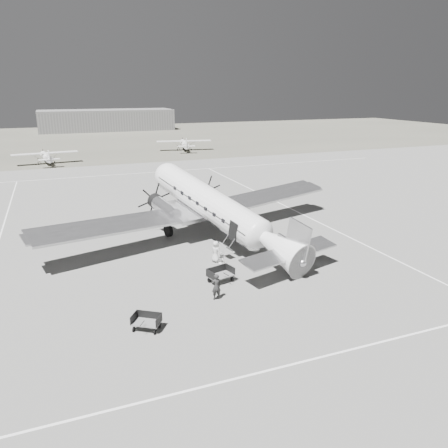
{
  "coord_description": "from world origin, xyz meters",
  "views": [
    {
      "loc": [
        -12.62,
        -30.07,
        13.07
      ],
      "look_at": [
        0.16,
        2.54,
        2.2
      ],
      "focal_mm": 35.0,
      "sensor_mm": 36.0,
      "label": 1
    }
  ],
  "objects_px": {
    "hangar_main": "(107,120)",
    "baggage_cart_near": "(221,275)",
    "baggage_cart_far": "(146,322)",
    "ramp_agent": "(222,262)",
    "light_plane_left": "(46,158)",
    "passenger": "(216,252)",
    "dc3_airliner": "(216,210)",
    "ground_crew": "(216,287)",
    "light_plane_right": "(184,145)"
  },
  "relations": [
    {
      "from": "hangar_main",
      "to": "baggage_cart_near",
      "type": "xyz_separation_m",
      "value": [
        -7.53,
        -123.68,
        -2.77
      ]
    },
    {
      "from": "baggage_cart_far",
      "to": "ramp_agent",
      "type": "distance_m",
      "value": 9.28
    },
    {
      "from": "light_plane_left",
      "to": "passenger",
      "type": "xyz_separation_m",
      "value": [
        12.29,
        -54.69,
        -0.33
      ]
    },
    {
      "from": "ramp_agent",
      "to": "passenger",
      "type": "bearing_deg",
      "value": 2.73
    },
    {
      "from": "light_plane_left",
      "to": "baggage_cart_far",
      "type": "height_order",
      "value": "light_plane_left"
    },
    {
      "from": "dc3_airliner",
      "to": "ground_crew",
      "type": "relative_size",
      "value": 17.54
    },
    {
      "from": "hangar_main",
      "to": "passenger",
      "type": "xyz_separation_m",
      "value": [
        -6.54,
        -120.0,
        -2.44
      ]
    },
    {
      "from": "dc3_airliner",
      "to": "ramp_agent",
      "type": "xyz_separation_m",
      "value": [
        -1.92,
        -6.52,
        -2.18
      ]
    },
    {
      "from": "dc3_airliner",
      "to": "ramp_agent",
      "type": "distance_m",
      "value": 7.14
    },
    {
      "from": "baggage_cart_far",
      "to": "ground_crew",
      "type": "xyz_separation_m",
      "value": [
        4.98,
        2.08,
        0.42
      ]
    },
    {
      "from": "passenger",
      "to": "baggage_cart_far",
      "type": "bearing_deg",
      "value": 115.22
    },
    {
      "from": "light_plane_right",
      "to": "ramp_agent",
      "type": "relative_size",
      "value": 7.89
    },
    {
      "from": "light_plane_left",
      "to": "light_plane_right",
      "type": "height_order",
      "value": "light_plane_right"
    },
    {
      "from": "baggage_cart_far",
      "to": "light_plane_left",
      "type": "bearing_deg",
      "value": 128.55
    },
    {
      "from": "baggage_cart_far",
      "to": "light_plane_right",
      "type": "bearing_deg",
      "value": 105.84
    },
    {
      "from": "baggage_cart_near",
      "to": "ramp_agent",
      "type": "distance_m",
      "value": 1.88
    },
    {
      "from": "ramp_agent",
      "to": "baggage_cart_near",
      "type": "bearing_deg",
      "value": 164.53
    },
    {
      "from": "hangar_main",
      "to": "dc3_airliner",
      "type": "relative_size",
      "value": 1.36
    },
    {
      "from": "baggage_cart_far",
      "to": "ramp_agent",
      "type": "bearing_deg",
      "value": 75.23
    },
    {
      "from": "dc3_airliner",
      "to": "ground_crew",
      "type": "height_order",
      "value": "dc3_airliner"
    },
    {
      "from": "passenger",
      "to": "hangar_main",
      "type": "bearing_deg",
      "value": -26.32
    },
    {
      "from": "dc3_airliner",
      "to": "light_plane_left",
      "type": "relative_size",
      "value": 2.71
    },
    {
      "from": "dc3_airliner",
      "to": "ground_crew",
      "type": "bearing_deg",
      "value": -126.09
    },
    {
      "from": "hangar_main",
      "to": "dc3_airliner",
      "type": "height_order",
      "value": "hangar_main"
    },
    {
      "from": "passenger",
      "to": "light_plane_right",
      "type": "bearing_deg",
      "value": -37.47
    },
    {
      "from": "ramp_agent",
      "to": "passenger",
      "type": "height_order",
      "value": "passenger"
    },
    {
      "from": "hangar_main",
      "to": "dc3_airliner",
      "type": "bearing_deg",
      "value": -92.4
    },
    {
      "from": "dc3_airliner",
      "to": "baggage_cart_far",
      "type": "height_order",
      "value": "dc3_airliner"
    },
    {
      "from": "ground_crew",
      "to": "passenger",
      "type": "distance_m",
      "value": 6.41
    },
    {
      "from": "light_plane_right",
      "to": "ramp_agent",
      "type": "bearing_deg",
      "value": -93.32
    },
    {
      "from": "dc3_airliner",
      "to": "light_plane_left",
      "type": "xyz_separation_m",
      "value": [
        -13.98,
        50.15,
        -1.76
      ]
    },
    {
      "from": "dc3_airliner",
      "to": "light_plane_left",
      "type": "height_order",
      "value": "dc3_airliner"
    },
    {
      "from": "dc3_airliner",
      "to": "baggage_cart_far",
      "type": "bearing_deg",
      "value": -140.92
    },
    {
      "from": "baggage_cart_far",
      "to": "passenger",
      "type": "xyz_separation_m",
      "value": [
        7.19,
        8.1,
        0.39
      ]
    },
    {
      "from": "light_plane_right",
      "to": "baggage_cart_near",
      "type": "height_order",
      "value": "light_plane_right"
    },
    {
      "from": "light_plane_right",
      "to": "passenger",
      "type": "relative_size",
      "value": 7.02
    },
    {
      "from": "light_plane_right",
      "to": "ground_crew",
      "type": "xyz_separation_m",
      "value": [
        -18.26,
        -69.17,
        -0.37
      ]
    },
    {
      "from": "light_plane_right",
      "to": "passenger",
      "type": "bearing_deg",
      "value": -93.55
    },
    {
      "from": "hangar_main",
      "to": "ground_crew",
      "type": "bearing_deg",
      "value": -93.97
    },
    {
      "from": "light_plane_left",
      "to": "passenger",
      "type": "height_order",
      "value": "light_plane_left"
    },
    {
      "from": "light_plane_left",
      "to": "ramp_agent",
      "type": "height_order",
      "value": "light_plane_left"
    },
    {
      "from": "hangar_main",
      "to": "baggage_cart_far",
      "type": "relative_size",
      "value": 25.47
    },
    {
      "from": "ramp_agent",
      "to": "passenger",
      "type": "relative_size",
      "value": 0.89
    },
    {
      "from": "passenger",
      "to": "light_plane_left",
      "type": "bearing_deg",
      "value": -10.55
    },
    {
      "from": "light_plane_right",
      "to": "ground_crew",
      "type": "height_order",
      "value": "light_plane_right"
    },
    {
      "from": "ground_crew",
      "to": "dc3_airliner",
      "type": "bearing_deg",
      "value": -113.08
    },
    {
      "from": "light_plane_right",
      "to": "baggage_cart_near",
      "type": "distance_m",
      "value": 68.97
    },
    {
      "from": "dc3_airliner",
      "to": "light_plane_right",
      "type": "xyz_separation_m",
      "value": [
        14.36,
        58.61,
        -1.7
      ]
    },
    {
      "from": "baggage_cart_far",
      "to": "ground_crew",
      "type": "bearing_deg",
      "value": 56.56
    },
    {
      "from": "passenger",
      "to": "ramp_agent",
      "type": "bearing_deg",
      "value": 150.38
    }
  ]
}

